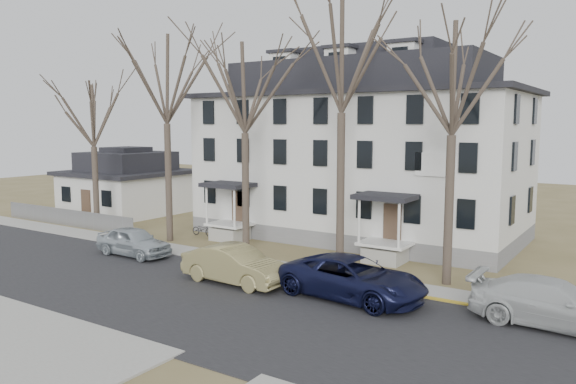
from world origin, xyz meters
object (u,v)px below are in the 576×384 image
Objects in this scene: tree_mid_right at (454,70)px; car_white at (554,304)px; tree_far_left at (166,73)px; bicycle_left at (202,230)px; car_tan at (235,266)px; car_navy at (353,279)px; tree_bungalow at (93,111)px; boarding_house at (359,153)px; tree_center at (342,45)px; tree_mid_left at (245,81)px; car_silver at (134,242)px; small_house at (127,186)px.

tree_mid_right reaches higher than car_white.
bicycle_left is (0.79, 2.14, -9.92)m from tree_far_left.
tree_mid_right is at bearing -99.98° from bicycle_left.
car_navy is (5.50, 0.91, 0.01)m from car_tan.
boarding_house is at bearing 27.01° from tree_bungalow.
car_white is (13.41, -11.51, -4.54)m from boarding_house.
tree_center is 2.82× the size of car_tan.
tree_far_left reaches higher than boarding_house.
tree_mid_left is at bearing -110.20° from boarding_house.
tree_far_left is at bearing 19.64° from car_silver.
car_navy is (14.94, -4.39, -9.47)m from tree_far_left.
car_navy is (13.57, -0.27, 0.08)m from car_silver.
car_tan is (-2.56, -5.30, -10.23)m from tree_center.
car_tan is (20.44, -11.50, -1.39)m from small_house.
car_silver is 13.57m from car_navy.
tree_mid_left is 2.03× the size of car_navy.
tree_center is (6.00, 0.00, 1.48)m from tree_mid_left.
car_navy is (-2.56, -4.39, -8.73)m from tree_mid_right.
tree_center is 2.35× the size of car_navy.
tree_center is 14.99m from car_white.
small_house reaches higher than bicycle_left.
tree_bungalow is 23.52m from car_navy.
bicycle_left is at bearing 76.29° from car_white.
boarding_house is at bearing 42.18° from tree_far_left.
car_silver is at bearing 83.96° from car_tan.
tree_far_left reaches higher than car_navy.
car_white is at bearing -8.53° from tree_far_left.
tree_mid_right is 2.74× the size of car_silver.
boarding_house is 1.52× the size of tree_far_left.
car_navy is 15.59m from bicycle_left.
tree_center is at bearing 0.00° from tree_mid_left.
tree_bungalow is at bearing 84.54° from car_navy.
tree_center reaches higher than tree_far_left.
car_white is at bearing -34.38° from tree_mid_right.
car_white is 22.31m from bicycle_left.
tree_bungalow reaches higher than car_silver.
tree_mid_left is 10.77m from car_silver.
tree_mid_left is 2.44× the size of car_tan.
tree_mid_right is at bearing 0.00° from tree_mid_left.
car_navy is (5.94, -12.55, -4.51)m from boarding_house.
tree_mid_left is at bearing 0.00° from tree_bungalow.
small_house is 1.50× the size of car_white.
small_house is at bearing 73.65° from car_navy.
tree_center is at bearing -103.49° from bicycle_left.
tree_mid_left is 1.00× the size of tree_mid_right.
tree_mid_left reaches higher than tree_bungalow.
car_silver is (-7.63, -12.28, -4.59)m from boarding_house.
tree_mid_right is at bearing -43.81° from boarding_house.
boarding_house is 13.12m from tree_far_left.
boarding_house reaches higher than bicycle_left.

